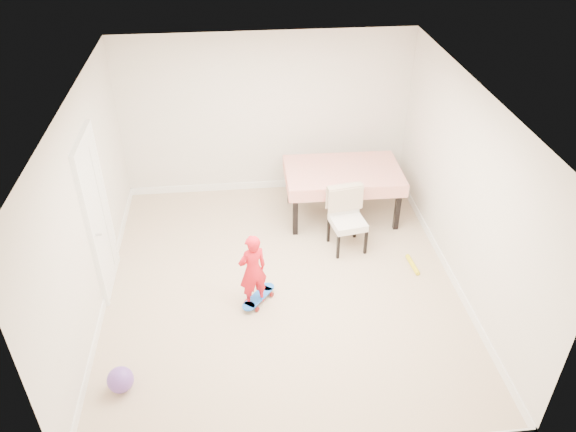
{
  "coord_description": "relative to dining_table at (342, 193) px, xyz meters",
  "views": [
    {
      "loc": [
        -0.51,
        -5.57,
        4.86
      ],
      "look_at": [
        0.1,
        0.2,
        0.95
      ],
      "focal_mm": 35.0,
      "sensor_mm": 36.0,
      "label": 1
    }
  ],
  "objects": [
    {
      "name": "dining_chair",
      "position": [
        -0.07,
        -0.83,
        0.06
      ],
      "size": [
        0.59,
        0.66,
        0.92
      ],
      "primitive_type": null,
      "rotation": [
        0.0,
        0.0,
        0.17
      ],
      "color": "silver",
      "rests_on": "ground"
    },
    {
      "name": "skateboard",
      "position": [
        -1.39,
        -1.84,
        -0.36
      ],
      "size": [
        0.53,
        0.59,
        0.09
      ],
      "primitive_type": null,
      "rotation": [
        0.0,
        0.0,
        0.9
      ],
      "color": "blue",
      "rests_on": "ground"
    },
    {
      "name": "ground",
      "position": [
        -1.07,
        -1.56,
        -0.4
      ],
      "size": [
        5.0,
        5.0,
        0.0
      ],
      "primitive_type": "plane",
      "color": "tan",
      "rests_on": "ground"
    },
    {
      "name": "wall_back",
      "position": [
        -1.07,
        0.92,
        0.9
      ],
      "size": [
        4.5,
        0.04,
        2.6
      ],
      "primitive_type": "cube",
      "color": "beige",
      "rests_on": "ground"
    },
    {
      "name": "baseboard_left",
      "position": [
        -3.31,
        -1.56,
        -0.34
      ],
      "size": [
        0.02,
        5.0,
        0.12
      ],
      "primitive_type": "cube",
      "color": "white",
      "rests_on": "ground"
    },
    {
      "name": "ceiling",
      "position": [
        -1.07,
        -1.56,
        2.18
      ],
      "size": [
        4.5,
        5.0,
        0.04
      ],
      "primitive_type": "cube",
      "color": "white",
      "rests_on": "wall_back"
    },
    {
      "name": "wall_right",
      "position": [
        1.16,
        -1.56,
        0.9
      ],
      "size": [
        0.04,
        5.0,
        2.6
      ],
      "primitive_type": "cube",
      "color": "beige",
      "rests_on": "ground"
    },
    {
      "name": "dining_table",
      "position": [
        0.0,
        0.0,
        0.0
      ],
      "size": [
        1.72,
        1.1,
        0.8
      ],
      "primitive_type": null,
      "rotation": [
        0.0,
        0.0,
        -0.02
      ],
      "color": "#B51F09",
      "rests_on": "ground"
    },
    {
      "name": "baseboard_right",
      "position": [
        1.17,
        -1.56,
        -0.34
      ],
      "size": [
        0.02,
        5.0,
        0.12
      ],
      "primitive_type": "cube",
      "color": "white",
      "rests_on": "ground"
    },
    {
      "name": "door",
      "position": [
        -3.29,
        -1.26,
        0.62
      ],
      "size": [
        0.11,
        0.94,
        2.11
      ],
      "primitive_type": "cube",
      "color": "white",
      "rests_on": "ground"
    },
    {
      "name": "wall_front",
      "position": [
        -1.07,
        -4.04,
        0.9
      ],
      "size": [
        4.5,
        0.04,
        2.6
      ],
      "primitive_type": "cube",
      "color": "beige",
      "rests_on": "ground"
    },
    {
      "name": "baseboard_back",
      "position": [
        -1.07,
        0.93,
        -0.34
      ],
      "size": [
        4.5,
        0.02,
        0.12
      ],
      "primitive_type": "cube",
      "color": "white",
      "rests_on": "ground"
    },
    {
      "name": "child",
      "position": [
        -1.45,
        -1.87,
        0.1
      ],
      "size": [
        0.43,
        0.36,
        1.01
      ],
      "primitive_type": "imported",
      "rotation": [
        0.0,
        0.0,
        3.53
      ],
      "color": "red",
      "rests_on": "ground"
    },
    {
      "name": "balloon",
      "position": [
        -2.92,
        -3.04,
        -0.26
      ],
      "size": [
        0.28,
        0.28,
        0.28
      ],
      "primitive_type": "sphere",
      "color": "#6C45A5",
      "rests_on": "ground"
    },
    {
      "name": "wall_left",
      "position": [
        -3.3,
        -1.56,
        0.9
      ],
      "size": [
        0.04,
        5.0,
        2.6
      ],
      "primitive_type": "cube",
      "color": "beige",
      "rests_on": "ground"
    },
    {
      "name": "foam_toy",
      "position": [
        0.75,
        -1.36,
        -0.37
      ],
      "size": [
        0.09,
        0.4,
        0.06
      ],
      "primitive_type": "cylinder",
      "rotation": [
        1.57,
        0.0,
        0.08
      ],
      "color": "yellow",
      "rests_on": "ground"
    }
  ]
}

